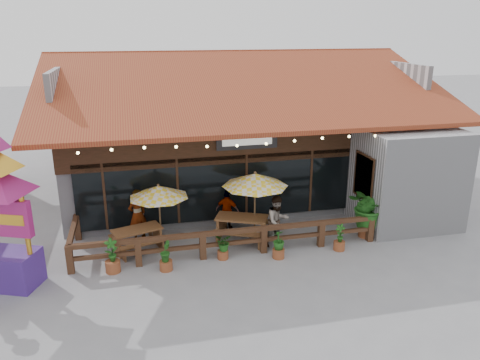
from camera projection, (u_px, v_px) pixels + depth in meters
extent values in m
plane|color=gray|center=(274.00, 244.00, 15.92)|extent=(100.00, 100.00, 0.00)
cube|color=#BABAC0|center=(230.00, 141.00, 21.77)|extent=(14.00, 10.00, 4.00)
cube|color=#3C2013|center=(218.00, 142.00, 16.37)|extent=(11.00, 0.16, 1.60)
cube|color=black|center=(219.00, 188.00, 16.88)|extent=(10.00, 0.12, 2.40)
cube|color=#E79D67|center=(218.00, 186.00, 17.07)|extent=(9.80, 0.05, 2.20)
cube|color=#BABAC0|center=(407.00, 177.00, 17.09)|extent=(3.50, 2.70, 3.60)
cube|color=red|center=(364.00, 177.00, 16.50)|extent=(0.06, 1.20, 1.50)
cube|color=#3C2013|center=(364.00, 177.00, 16.50)|extent=(0.04, 1.34, 1.64)
cube|color=brown|center=(249.00, 86.00, 17.63)|extent=(15.50, 7.05, 2.37)
cube|color=brown|center=(216.00, 71.00, 24.11)|extent=(15.50, 7.05, 2.37)
cube|color=brown|center=(230.00, 51.00, 20.52)|extent=(15.50, 0.30, 0.12)
cube|color=#BABAC0|center=(65.00, 86.00, 19.42)|extent=(0.20, 9.00, 1.80)
cube|color=#BABAC0|center=(372.00, 78.00, 22.44)|extent=(0.20, 9.00, 1.80)
cube|color=black|center=(247.00, 141.00, 16.48)|extent=(2.20, 0.10, 0.55)
cube|color=silver|center=(247.00, 142.00, 16.42)|extent=(1.80, 0.02, 0.25)
cube|color=#3C2013|center=(105.00, 197.00, 15.98)|extent=(0.08, 0.08, 2.40)
cube|color=#3C2013|center=(178.00, 192.00, 16.52)|extent=(0.08, 0.08, 2.40)
cube|color=#3C2013|center=(246.00, 186.00, 17.06)|extent=(0.08, 0.08, 2.40)
cube|color=#3C2013|center=(311.00, 181.00, 17.60)|extent=(0.08, 0.08, 2.40)
sphere|color=#E6D37F|center=(78.00, 153.00, 13.59)|extent=(0.09, 0.09, 0.09)
sphere|color=#E6D37F|center=(112.00, 150.00, 13.78)|extent=(0.09, 0.09, 0.09)
sphere|color=#E6D37F|center=(144.00, 148.00, 13.98)|extent=(0.09, 0.09, 0.09)
sphere|color=#E6D37F|center=(176.00, 147.00, 14.20)|extent=(0.09, 0.09, 0.09)
sphere|color=#E6D37F|center=(207.00, 146.00, 14.42)|extent=(0.09, 0.09, 0.09)
sphere|color=#E6D37F|center=(237.00, 146.00, 14.63)|extent=(0.09, 0.09, 0.09)
sphere|color=#E6D37F|center=(266.00, 144.00, 14.83)|extent=(0.09, 0.09, 0.09)
sphere|color=#E6D37F|center=(295.00, 141.00, 15.03)|extent=(0.09, 0.09, 0.09)
sphere|color=#E6D37F|center=(322.00, 138.00, 15.22)|extent=(0.09, 0.09, 0.09)
sphere|color=#E6D37F|center=(349.00, 136.00, 15.42)|extent=(0.09, 0.09, 0.09)
sphere|color=#E6D37F|center=(375.00, 136.00, 15.63)|extent=(0.09, 0.09, 0.09)
cube|color=#4A301A|center=(70.00, 259.00, 13.91)|extent=(0.20, 0.20, 0.90)
cube|color=#4A301A|center=(138.00, 252.00, 14.34)|extent=(0.20, 0.20, 0.90)
cube|color=#4A301A|center=(203.00, 246.00, 14.77)|extent=(0.20, 0.20, 0.90)
cube|color=#4A301A|center=(264.00, 240.00, 15.21)|extent=(0.20, 0.20, 0.90)
cube|color=#4A301A|center=(321.00, 234.00, 15.64)|extent=(0.20, 0.20, 0.90)
cube|color=#4A301A|center=(370.00, 229.00, 16.03)|extent=(0.20, 0.20, 0.90)
cube|color=#4A301A|center=(231.00, 232.00, 14.84)|extent=(9.80, 0.16, 0.14)
cube|color=#4A301A|center=(231.00, 243.00, 14.97)|extent=(9.80, 0.12, 0.12)
cube|color=#4A301A|center=(73.00, 230.00, 14.94)|extent=(0.16, 2.50, 0.14)
cube|color=#4A301A|center=(77.00, 227.00, 16.13)|extent=(0.20, 0.20, 0.90)
cylinder|color=brown|center=(160.00, 216.00, 15.69)|extent=(0.05, 0.05, 2.00)
cone|color=yellow|center=(159.00, 191.00, 15.42)|extent=(2.61, 2.61, 0.39)
sphere|color=brown|center=(158.00, 185.00, 15.35)|extent=(0.09, 0.09, 0.09)
cylinder|color=black|center=(161.00, 242.00, 16.00)|extent=(0.38, 0.38, 0.05)
cylinder|color=brown|center=(255.00, 207.00, 16.11)|extent=(0.06, 0.06, 2.27)
cone|color=yellow|center=(255.00, 180.00, 15.80)|extent=(2.65, 2.65, 0.44)
sphere|color=brown|center=(255.00, 173.00, 15.73)|extent=(0.10, 0.10, 0.10)
cylinder|color=black|center=(254.00, 236.00, 16.45)|extent=(0.43, 0.43, 0.06)
cube|color=brown|center=(137.00, 230.00, 15.30)|extent=(1.72, 1.19, 0.06)
cube|color=brown|center=(117.00, 244.00, 15.07)|extent=(0.29, 0.68, 0.73)
cube|color=brown|center=(157.00, 235.00, 15.75)|extent=(0.29, 0.68, 0.73)
cube|color=brown|center=(143.00, 244.00, 14.95)|extent=(1.58, 0.75, 0.05)
cube|color=brown|center=(132.00, 232.00, 15.83)|extent=(1.58, 0.75, 0.05)
cube|color=brown|center=(242.00, 218.00, 16.03)|extent=(1.94, 1.46, 0.07)
cube|color=brown|center=(220.00, 227.00, 16.30)|extent=(0.39, 0.74, 0.81)
cube|color=brown|center=(264.00, 230.00, 16.02)|extent=(0.39, 0.74, 0.81)
cube|color=brown|center=(238.00, 234.00, 15.57)|extent=(1.73, 0.99, 0.05)
cube|color=brown|center=(245.00, 220.00, 16.70)|extent=(1.73, 0.99, 0.05)
cube|color=#43227F|center=(13.00, 269.00, 13.22)|extent=(1.68, 1.49, 1.04)
cube|color=#991C65|center=(4.00, 218.00, 12.73)|extent=(1.53, 0.79, 1.04)
cube|color=gold|center=(3.00, 220.00, 12.62)|extent=(1.14, 0.48, 0.30)
cylinder|color=gold|center=(29.00, 222.00, 12.92)|extent=(0.14, 0.14, 1.74)
cylinder|color=brown|center=(366.00, 231.00, 16.45)|extent=(0.52, 0.52, 0.38)
imported|color=#225A19|center=(368.00, 205.00, 16.14)|extent=(1.85, 1.78, 1.57)
sphere|color=#225A19|center=(372.00, 214.00, 16.18)|extent=(0.52, 0.52, 0.52)
sphere|color=#225A19|center=(363.00, 208.00, 16.27)|extent=(0.45, 0.45, 0.45)
imported|color=#3C2013|center=(138.00, 214.00, 16.04)|extent=(0.79, 0.71, 1.83)
imported|color=#3C2013|center=(277.00, 221.00, 15.58)|extent=(1.01, 0.89, 1.76)
imported|color=#3C2013|center=(227.00, 210.00, 16.83)|extent=(0.94, 0.76, 1.49)
cylinder|color=brown|center=(113.00, 266.00, 14.06)|extent=(0.45, 0.45, 0.36)
imported|color=#225A19|center=(111.00, 250.00, 13.89)|extent=(0.45, 0.37, 0.74)
cylinder|color=brown|center=(166.00, 265.00, 14.17)|extent=(0.39, 0.39, 0.31)
imported|color=#225A19|center=(165.00, 251.00, 14.02)|extent=(0.39, 0.43, 0.65)
cylinder|color=brown|center=(223.00, 255.00, 14.88)|extent=(0.35, 0.35, 0.28)
imported|color=#225A19|center=(223.00, 242.00, 14.74)|extent=(0.65, 0.61, 0.58)
cylinder|color=brown|center=(278.00, 253.00, 14.93)|extent=(0.39, 0.39, 0.31)
imported|color=#225A19|center=(279.00, 240.00, 14.78)|extent=(0.47, 0.47, 0.64)
cylinder|color=brown|center=(339.00, 246.00, 15.46)|extent=(0.38, 0.38, 0.30)
imported|color=#225A19|center=(340.00, 233.00, 15.32)|extent=(0.37, 0.39, 0.62)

